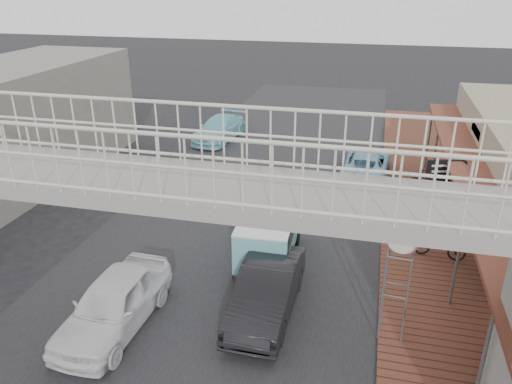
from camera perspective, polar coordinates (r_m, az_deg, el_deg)
The scene contains 14 objects.
ground at distance 14.89m, azimuth -6.14°, elevation -11.34°, with size 120.00×120.00×0.00m, color black.
road_strip at distance 14.88m, azimuth -6.14°, elevation -11.33°, with size 10.00×60.00×0.01m, color black.
sidewalk at distance 16.82m, azimuth 19.15°, elevation -7.99°, with size 3.00×40.00×0.10m, color brown.
footbridge at distance 10.13m, azimuth -14.57°, elevation -8.86°, with size 16.40×2.40×6.34m.
building_far_left at distance 24.02m, azimuth -26.94°, elevation 6.53°, with size 5.00×14.00×5.00m, color gray.
white_hatchback at distance 13.67m, azimuth -15.94°, elevation -12.13°, with size 1.68×4.18×1.42m, color white.
dark_sedan at distance 13.68m, azimuth 1.21°, elevation -11.18°, with size 1.46×4.17×1.37m, color black.
angkot_curb at distance 23.25m, azimuth 12.48°, elevation 3.13°, with size 2.00×4.34×1.21m, color #78B7D1.
angkot_far at distance 28.07m, azimuth -4.23°, elevation 7.21°, with size 1.79×4.40×1.28m, color #7ECDDC.
angkot_van at distance 15.66m, azimuth 1.47°, elevation -4.50°, with size 1.82×3.68×1.77m.
motorcycle_near at distance 17.11m, azimuth 20.21°, elevation -5.74°, with size 0.57×1.64×0.86m, color black.
motorcycle_far at distance 21.86m, azimuth 19.06°, elevation 1.10°, with size 0.49×1.74×1.04m, color black.
street_clock at distance 12.23m, azimuth 16.34°, elevation -5.70°, with size 0.79×0.66×3.13m.
arrow_sign at distance 17.73m, azimuth 22.85°, elevation 1.99°, with size 1.82×1.20×3.01m.
Camera 1 is at (4.42, -11.42, 8.46)m, focal length 35.00 mm.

